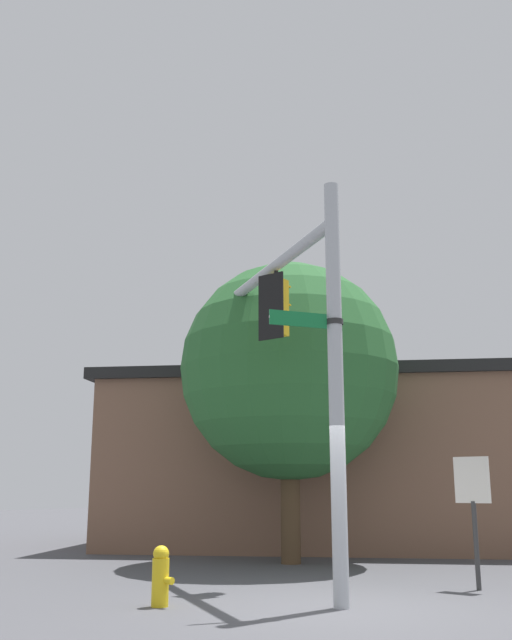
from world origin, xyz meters
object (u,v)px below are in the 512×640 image
traffic_light_nearest_pole (277,308)px  street_name_sign (316,321)px  traffic_light_mid_inner (216,345)px  historical_marker (473,501)px  fire_hydrant (161,576)px

traffic_light_nearest_pole → street_name_sign: bearing=-40.7°
traffic_light_mid_inner → historical_marker: size_ratio=0.62×
traffic_light_mid_inner → street_name_sign: (5.05, -3.65, -0.78)m
traffic_light_nearest_pole → historical_marker: (2.85, 1.60, -3.43)m
historical_marker → fire_hydrant: bearing=-124.5°
traffic_light_nearest_pole → traffic_light_mid_inner: size_ratio=1.00×
street_name_sign → fire_hydrant: (-1.93, -1.15, -3.63)m
street_name_sign → fire_hydrant: street_name_sign is taller
fire_hydrant → traffic_light_mid_inner: bearing=123.0°
fire_hydrant → historical_marker: size_ratio=0.39×
traffic_light_nearest_pole → street_name_sign: (1.81, -1.56, -0.78)m
fire_hydrant → historical_marker: (2.96, 4.31, 0.99)m
street_name_sign → fire_hydrant: 4.27m
traffic_light_nearest_pole → fire_hydrant: 5.18m
fire_hydrant → traffic_light_nearest_pole: bearing=87.6°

